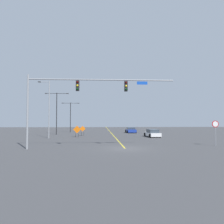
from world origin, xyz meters
TOP-DOWN VIEW (x-y plane):
  - ground at (0.00, 0.00)m, footprint 139.93×139.93m
  - road_centre_stripe at (0.00, 38.87)m, footprint 0.16×77.74m
  - traffic_signal_assembly at (-4.81, -0.01)m, footprint 15.00×0.44m
  - stop_sign at (10.40, 1.45)m, footprint 0.76×0.07m
  - street_lamp_far_left at (-9.73, 29.56)m, footprint 4.24×0.24m
  - street_lamp_mid_right at (-10.94, 12.94)m, footprint 1.91×0.24m
  - street_lamp_near_right at (-11.39, 21.60)m, footprint 4.75×0.24m
  - construction_sign_left_shoulder at (-6.48, 14.61)m, footprint 1.30×0.12m
  - construction_sign_median_far at (-5.80, 17.87)m, footprint 1.07×0.23m
  - car_blue_far at (4.62, 27.22)m, footprint 2.21×4.34m
  - car_white_passing at (6.57, 14.71)m, footprint 2.18×4.68m

SIDE VIEW (x-z plane):
  - ground at x=0.00m, z-range 0.00..0.00m
  - road_centre_stripe at x=0.00m, z-range 0.00..0.01m
  - car_blue_far at x=4.62m, z-range -0.04..1.25m
  - car_white_passing at x=6.57m, z-range -0.04..1.30m
  - construction_sign_median_far at x=-5.80m, z-range 0.26..2.14m
  - construction_sign_left_shoulder at x=-6.48m, z-range 0.25..2.23m
  - stop_sign at x=10.40m, z-range 0.58..3.42m
  - street_lamp_far_left at x=-9.73m, z-range 0.78..7.99m
  - street_lamp_mid_right at x=-10.94m, z-range 0.43..9.72m
  - street_lamp_near_right at x=-11.39m, z-range 0.85..9.38m
  - traffic_signal_assembly at x=-4.81m, z-range 1.98..9.48m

